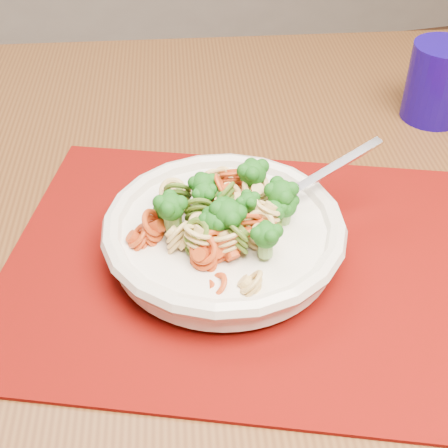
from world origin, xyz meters
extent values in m
cube|color=#5A3619|center=(-0.04, 0.14, 0.67)|extent=(1.55, 1.14, 0.04)
cube|color=#640404|center=(-0.05, 0.05, 0.70)|extent=(0.57, 0.51, 0.00)
cylinder|color=silver|center=(-0.07, 0.06, 0.70)|extent=(0.10, 0.10, 0.01)
cylinder|color=silver|center=(-0.07, 0.06, 0.72)|extent=(0.22, 0.22, 0.03)
torus|color=silver|center=(-0.07, 0.06, 0.73)|extent=(0.24, 0.24, 0.02)
cylinder|color=#10045C|center=(0.28, 0.26, 0.75)|extent=(0.08, 0.08, 0.10)
camera|label=1|loc=(-0.18, -0.39, 1.13)|focal=50.00mm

